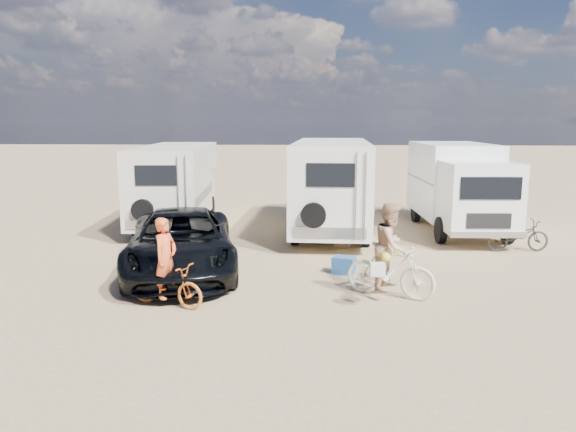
# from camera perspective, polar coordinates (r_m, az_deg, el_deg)

# --- Properties ---
(ground) EXTENTS (140.00, 140.00, 0.00)m
(ground) POSITION_cam_1_polar(r_m,az_deg,el_deg) (11.30, 5.62, -8.41)
(ground) COLOR tan
(ground) RESTS_ON ground
(rv_main) EXTENTS (2.52, 6.84, 2.93)m
(rv_main) POSITION_cam_1_polar(r_m,az_deg,el_deg) (17.38, 4.65, 3.10)
(rv_main) COLOR white
(rv_main) RESTS_ON ground
(rv_left) EXTENTS (2.70, 6.67, 2.74)m
(rv_left) POSITION_cam_1_polar(r_m,az_deg,el_deg) (18.94, -11.83, 3.20)
(rv_left) COLOR beige
(rv_left) RESTS_ON ground
(box_truck) EXTENTS (2.37, 5.84, 2.84)m
(box_truck) POSITION_cam_1_polar(r_m,az_deg,el_deg) (18.17, 17.79, 2.81)
(box_truck) COLOR white
(box_truck) RESTS_ON ground
(dark_suv) EXTENTS (3.56, 5.72, 1.47)m
(dark_suv) POSITION_cam_1_polar(r_m,az_deg,el_deg) (12.97, -11.35, -2.76)
(dark_suv) COLOR black
(dark_suv) RESTS_ON ground
(bike_man) EXTENTS (1.73, 1.10, 0.86)m
(bike_man) POSITION_cam_1_polar(r_m,az_deg,el_deg) (10.77, -12.84, -7.17)
(bike_man) COLOR orange
(bike_man) RESTS_ON ground
(bike_woman) EXTENTS (1.92, 1.25, 1.12)m
(bike_woman) POSITION_cam_1_polar(r_m,az_deg,el_deg) (11.18, 10.86, -5.74)
(bike_woman) COLOR beige
(bike_woman) RESTS_ON ground
(rider_man) EXTENTS (0.56, 0.67, 1.58)m
(rider_man) POSITION_cam_1_polar(r_m,az_deg,el_deg) (10.67, -12.91, -5.32)
(rider_man) COLOR #EF592A
(rider_man) RESTS_ON ground
(rider_woman) EXTENTS (0.98, 1.07, 1.79)m
(rider_woman) POSITION_cam_1_polar(r_m,az_deg,el_deg) (11.10, 10.92, -4.07)
(rider_woman) COLOR tan
(rider_woman) RESTS_ON ground
(bike_parked) EXTENTS (1.75, 0.73, 0.90)m
(bike_parked) POSITION_cam_1_polar(r_m,az_deg,el_deg) (16.12, 23.35, -1.93)
(bike_parked) COLOR #292B28
(bike_parked) RESTS_ON ground
(cooler) EXTENTS (0.61, 0.52, 0.41)m
(cooler) POSITION_cam_1_polar(r_m,az_deg,el_deg) (12.78, 6.00, -5.25)
(cooler) COLOR #235088
(cooler) RESTS_ON ground
(crate) EXTENTS (0.56, 0.56, 0.34)m
(crate) POSITION_cam_1_polar(r_m,az_deg,el_deg) (15.47, 5.89, -2.67)
(crate) COLOR #7C6346
(crate) RESTS_ON ground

